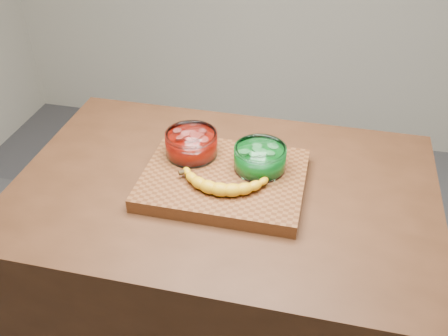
# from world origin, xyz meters

# --- Properties ---
(counter) EXTENTS (1.20, 0.80, 0.90)m
(counter) POSITION_xyz_m (0.00, 0.00, 0.45)
(counter) COLOR #482815
(counter) RESTS_ON ground
(cutting_board) EXTENTS (0.45, 0.35, 0.04)m
(cutting_board) POSITION_xyz_m (0.00, 0.00, 0.92)
(cutting_board) COLOR brown
(cutting_board) RESTS_ON counter
(bowl_red) EXTENTS (0.15, 0.15, 0.07)m
(bowl_red) POSITION_xyz_m (-0.11, 0.07, 0.97)
(bowl_red) COLOR white
(bowl_red) RESTS_ON cutting_board
(bowl_green) EXTENTS (0.15, 0.15, 0.07)m
(bowl_green) POSITION_xyz_m (0.09, 0.05, 0.97)
(bowl_green) COLOR white
(bowl_green) RESTS_ON cutting_board
(banana) EXTENTS (0.27, 0.12, 0.04)m
(banana) POSITION_xyz_m (0.01, -0.06, 0.96)
(banana) COLOR gold
(banana) RESTS_ON cutting_board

